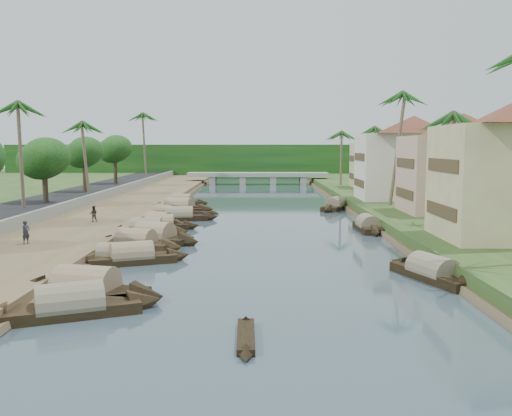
{
  "coord_description": "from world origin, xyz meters",
  "views": [
    {
      "loc": [
        -0.01,
        -42.05,
        7.77
      ],
      "look_at": [
        -0.17,
        10.56,
        2.0
      ],
      "focal_mm": 40.0,
      "sensor_mm": 36.0,
      "label": 1
    }
  ],
  "objects_px": {
    "person_near": "(26,232)",
    "bridge": "(258,176)",
    "sampan_0": "(70,307)",
    "sampan_1": "(86,290)"
  },
  "relations": [
    {
      "from": "sampan_0",
      "to": "bridge",
      "type": "bearing_deg",
      "value": 61.29
    },
    {
      "from": "bridge",
      "to": "sampan_0",
      "type": "xyz_separation_m",
      "value": [
        -8.6,
        -88.71,
        -1.3
      ]
    },
    {
      "from": "sampan_0",
      "to": "person_near",
      "type": "xyz_separation_m",
      "value": [
        -7.9,
        14.65,
        1.22
      ]
    },
    {
      "from": "sampan_0",
      "to": "sampan_1",
      "type": "relative_size",
      "value": 0.97
    },
    {
      "from": "person_near",
      "to": "bridge",
      "type": "bearing_deg",
      "value": 19.17
    },
    {
      "from": "sampan_1",
      "to": "sampan_0",
      "type": "bearing_deg",
      "value": -73.6
    },
    {
      "from": "sampan_1",
      "to": "person_near",
      "type": "bearing_deg",
      "value": 137.04
    },
    {
      "from": "sampan_0",
      "to": "sampan_1",
      "type": "xyz_separation_m",
      "value": [
        -0.16,
        3.04,
        0.01
      ]
    },
    {
      "from": "sampan_1",
      "to": "person_near",
      "type": "distance_m",
      "value": 14.0
    },
    {
      "from": "bridge",
      "to": "sampan_1",
      "type": "distance_m",
      "value": 86.12
    }
  ]
}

